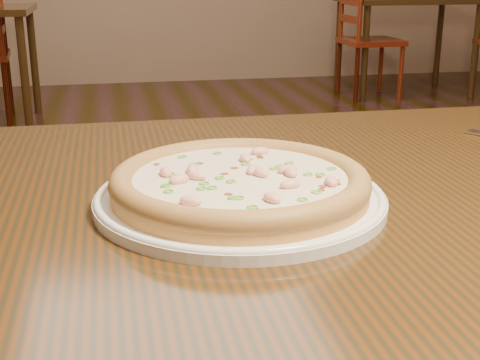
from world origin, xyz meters
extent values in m
cube|color=black|center=(-0.07, -0.67, 0.73)|extent=(1.20, 0.80, 0.04)
cylinder|color=white|center=(-0.19, -0.72, 0.76)|extent=(0.33, 0.33, 0.01)
torus|color=white|center=(-0.19, -0.72, 0.76)|extent=(0.33, 0.33, 0.01)
cylinder|color=gold|center=(-0.19, -0.72, 0.77)|extent=(0.29, 0.29, 0.02)
torus|color=#AC843B|center=(-0.19, -0.72, 0.78)|extent=(0.30, 0.30, 0.03)
cylinder|color=beige|center=(-0.19, -0.72, 0.78)|extent=(0.25, 0.25, 0.00)
ellipsoid|color=#F2B29E|center=(-0.16, -0.72, 0.79)|extent=(0.02, 0.03, 0.01)
ellipsoid|color=#F2B29E|center=(-0.25, -0.80, 0.79)|extent=(0.03, 0.02, 0.01)
ellipsoid|color=#F2B29E|center=(-0.14, -0.77, 0.79)|extent=(0.03, 0.02, 0.01)
ellipsoid|color=#F2B29E|center=(-0.17, -0.71, 0.79)|extent=(0.02, 0.03, 0.01)
ellipsoid|color=#F2B29E|center=(-0.24, -0.70, 0.79)|extent=(0.02, 0.03, 0.01)
ellipsoid|color=#F2B29E|center=(-0.17, -0.66, 0.79)|extent=(0.02, 0.02, 0.01)
ellipsoid|color=#F2B29E|center=(-0.24, -0.72, 0.79)|extent=(0.03, 0.03, 0.01)
ellipsoid|color=#F2B29E|center=(-0.13, -0.73, 0.79)|extent=(0.02, 0.02, 0.01)
ellipsoid|color=#F2B29E|center=(-0.17, -0.81, 0.79)|extent=(0.02, 0.03, 0.01)
ellipsoid|color=#F2B29E|center=(-0.26, -0.73, 0.79)|extent=(0.03, 0.02, 0.01)
ellipsoid|color=#F2B29E|center=(-0.14, -0.64, 0.79)|extent=(0.03, 0.02, 0.01)
ellipsoid|color=#F2B29E|center=(-0.10, -0.77, 0.79)|extent=(0.02, 0.03, 0.01)
ellipsoid|color=#F2B29E|center=(-0.27, -0.70, 0.79)|extent=(0.02, 0.02, 0.01)
ellipsoid|color=#F2B29E|center=(-0.13, -0.72, 0.79)|extent=(0.03, 0.02, 0.01)
cube|color=maroon|center=(-0.14, -0.76, 0.78)|extent=(0.01, 0.01, 0.00)
cube|color=maroon|center=(-0.09, -0.77, 0.78)|extent=(0.01, 0.01, 0.00)
cube|color=maroon|center=(-0.09, -0.76, 0.78)|extent=(0.01, 0.01, 0.00)
cube|color=maroon|center=(-0.15, -0.65, 0.78)|extent=(0.01, 0.01, 0.00)
cube|color=maroon|center=(-0.15, -0.62, 0.78)|extent=(0.01, 0.01, 0.00)
cube|color=maroon|center=(-0.28, -0.66, 0.78)|extent=(0.01, 0.01, 0.00)
cube|color=maroon|center=(-0.21, -0.78, 0.78)|extent=(0.01, 0.01, 0.00)
cube|color=maroon|center=(-0.15, -0.65, 0.78)|extent=(0.01, 0.01, 0.00)
cube|color=maroon|center=(-0.26, -0.70, 0.78)|extent=(0.01, 0.01, 0.00)
cube|color=maroon|center=(-0.16, -0.69, 0.78)|extent=(0.01, 0.01, 0.00)
cube|color=maroon|center=(-0.11, -0.78, 0.78)|extent=(0.01, 0.01, 0.00)
cube|color=maroon|center=(-0.19, -0.69, 0.78)|extent=(0.01, 0.01, 0.00)
cube|color=maroon|center=(-0.10, -0.74, 0.78)|extent=(0.01, 0.01, 0.00)
cube|color=maroon|center=(-0.20, -0.71, 0.78)|extent=(0.01, 0.01, 0.00)
cube|color=maroon|center=(-0.16, -0.66, 0.78)|extent=(0.01, 0.01, 0.00)
cube|color=maroon|center=(-0.23, -0.66, 0.78)|extent=(0.01, 0.01, 0.00)
cube|color=maroon|center=(-0.11, -0.79, 0.78)|extent=(0.01, 0.01, 0.00)
torus|color=#5EA733|center=(-0.10, -0.74, 0.79)|extent=(0.02, 0.02, 0.00)
torus|color=#5EA733|center=(-0.14, -0.81, 0.79)|extent=(0.01, 0.01, 0.00)
torus|color=#5EA733|center=(-0.20, -0.83, 0.79)|extent=(0.01, 0.01, 0.00)
torus|color=#5EA733|center=(-0.20, -0.82, 0.79)|extent=(0.01, 0.01, 0.00)
torus|color=#5EA733|center=(-0.17, -0.68, 0.79)|extent=(0.02, 0.02, 0.00)
torus|color=#5EA733|center=(-0.12, -0.79, 0.79)|extent=(0.02, 0.02, 0.00)
torus|color=#5EA733|center=(-0.21, -0.72, 0.79)|extent=(0.02, 0.02, 0.00)
torus|color=#5EA733|center=(-0.27, -0.74, 0.79)|extent=(0.01, 0.01, 0.00)
torus|color=#5EA733|center=(-0.23, -0.76, 0.79)|extent=(0.01, 0.01, 0.00)
torus|color=#5EA733|center=(-0.27, -0.76, 0.79)|extent=(0.02, 0.02, 0.00)
torus|color=#5EA733|center=(-0.20, -0.74, 0.79)|extent=(0.02, 0.02, 0.00)
torus|color=#5EA733|center=(-0.08, -0.72, 0.79)|extent=(0.02, 0.02, 0.00)
torus|color=#5EA733|center=(-0.20, -0.79, 0.79)|extent=(0.02, 0.02, 0.00)
torus|color=#5EA733|center=(-0.24, -0.76, 0.79)|extent=(0.01, 0.01, 0.00)
torus|color=#5EA733|center=(-0.11, -0.73, 0.79)|extent=(0.02, 0.02, 0.00)
torus|color=#5EA733|center=(-0.24, -0.63, 0.79)|extent=(0.02, 0.02, 0.00)
torus|color=#5EA733|center=(-0.24, -0.72, 0.79)|extent=(0.01, 0.01, 0.00)
torus|color=#5EA733|center=(-0.20, -0.62, 0.79)|extent=(0.01, 0.01, 0.00)
torus|color=#5EA733|center=(-0.21, -0.79, 0.79)|extent=(0.02, 0.02, 0.00)
torus|color=#5EA733|center=(-0.12, -0.69, 0.79)|extent=(0.02, 0.02, 0.00)
torus|color=#5EA733|center=(-0.14, -0.70, 0.79)|extent=(0.01, 0.01, 0.00)
torus|color=#5EA733|center=(-0.26, -0.71, 0.79)|extent=(0.02, 0.02, 0.00)
torus|color=#5EA733|center=(-0.13, -0.70, 0.79)|extent=(0.01, 0.01, 0.00)
torus|color=#5EA733|center=(-0.27, -0.74, 0.79)|extent=(0.02, 0.02, 0.00)
torus|color=#5EA733|center=(-0.23, -0.67, 0.79)|extent=(0.02, 0.02, 0.00)
torus|color=#5EA733|center=(-0.23, -0.74, 0.79)|extent=(0.02, 0.02, 0.00)
cube|color=silver|center=(0.25, -0.48, 0.75)|extent=(0.03, 0.04, 0.00)
cylinder|color=black|center=(-0.83, 2.77, 0.35)|extent=(0.05, 0.05, 0.71)
cylinder|color=black|center=(-0.83, 3.37, 0.35)|extent=(0.05, 0.05, 0.71)
cube|color=black|center=(2.01, 3.62, 0.73)|extent=(1.00, 0.70, 0.04)
cylinder|color=black|center=(1.56, 3.32, 0.35)|extent=(0.05, 0.05, 0.71)
cylinder|color=black|center=(2.46, 3.32, 0.35)|extent=(0.05, 0.05, 0.71)
cylinder|color=black|center=(1.56, 3.92, 0.35)|extent=(0.05, 0.05, 0.71)
cylinder|color=black|center=(2.46, 3.92, 0.35)|extent=(0.05, 0.05, 0.71)
cylinder|color=#56100A|center=(-1.01, 3.39, 0.21)|extent=(0.04, 0.04, 0.41)
cylinder|color=#56100A|center=(-0.98, 3.03, 0.21)|extent=(0.04, 0.04, 0.41)
cylinder|color=#56100A|center=(-1.01, 3.39, 0.47)|extent=(0.04, 0.04, 0.95)
cylinder|color=#56100A|center=(-0.98, 3.03, 0.47)|extent=(0.04, 0.04, 0.95)
cube|color=#56100A|center=(-0.99, 3.21, 0.60)|extent=(0.06, 0.36, 0.05)
cube|color=#56100A|center=(1.67, 3.48, 0.43)|extent=(0.44, 0.44, 0.04)
cylinder|color=#56100A|center=(1.85, 3.31, 0.21)|extent=(0.04, 0.04, 0.41)
cylinder|color=#56100A|center=(1.84, 3.67, 0.21)|extent=(0.04, 0.04, 0.41)
cylinder|color=#56100A|center=(1.49, 3.29, 0.21)|extent=(0.04, 0.04, 0.41)
cylinder|color=#56100A|center=(1.48, 3.65, 0.21)|extent=(0.04, 0.04, 0.41)
cylinder|color=#56100A|center=(1.49, 3.29, 0.47)|extent=(0.04, 0.04, 0.95)
cylinder|color=#56100A|center=(1.48, 3.65, 0.47)|extent=(0.04, 0.04, 0.95)
cube|color=#56100A|center=(1.49, 3.47, 0.60)|extent=(0.04, 0.36, 0.05)
cube|color=#56100A|center=(1.49, 3.47, 0.73)|extent=(0.04, 0.36, 0.05)
cylinder|color=#56100A|center=(2.48, 3.34, 0.21)|extent=(0.04, 0.04, 0.41)
camera|label=1|loc=(-0.33, -1.43, 1.02)|focal=50.00mm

